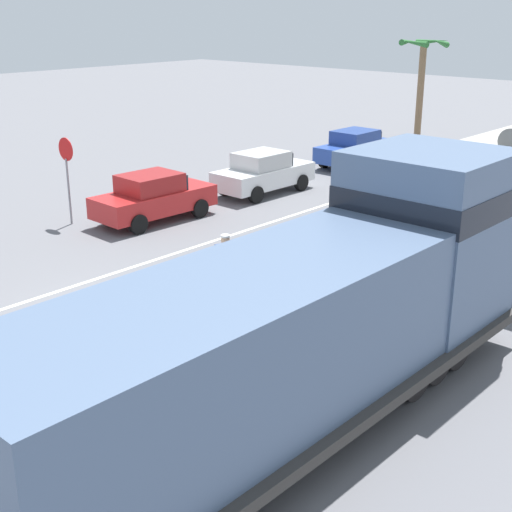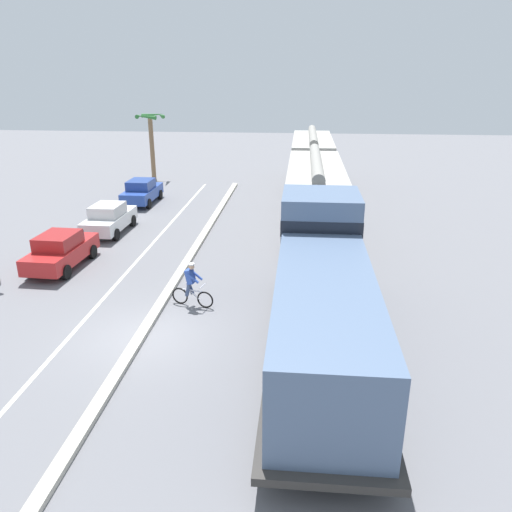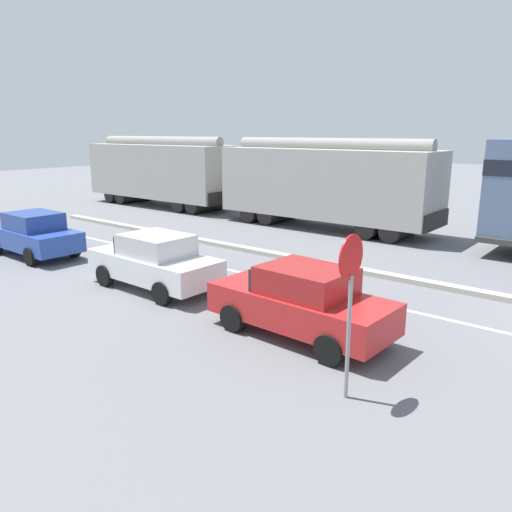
{
  "view_description": "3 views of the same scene",
  "coord_description": "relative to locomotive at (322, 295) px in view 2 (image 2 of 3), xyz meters",
  "views": [
    {
      "loc": [
        12.61,
        -9.01,
        6.87
      ],
      "look_at": [
        1.42,
        3.32,
        1.0
      ],
      "focal_mm": 50.0,
      "sensor_mm": 36.0,
      "label": 1
    },
    {
      "loc": [
        5.16,
        -14.31,
        8.3
      ],
      "look_at": [
        3.55,
        3.15,
        1.83
      ],
      "focal_mm": 35.0,
      "sensor_mm": 36.0,
      "label": 2
    },
    {
      "loc": [
        -14.24,
        0.01,
        4.47
      ],
      "look_at": [
        -4.04,
        8.25,
        1.19
      ],
      "focal_mm": 35.0,
      "sensor_mm": 36.0,
      "label": 3
    }
  ],
  "objects": [
    {
      "name": "lane_stripe",
      "position": [
        -8.3,
        6.04,
        -1.79
      ],
      "size": [
        0.14,
        36.0,
        0.01
      ],
      "primitive_type": "cube",
      "color": "silver",
      "rests_on": "ground"
    },
    {
      "name": "ground_plane",
      "position": [
        -5.9,
        0.04,
        -1.8
      ],
      "size": [
        120.0,
        120.0,
        0.0
      ],
      "primitive_type": "plane",
      "color": "slate"
    },
    {
      "name": "parked_car_blue",
      "position": [
        -11.34,
        17.64,
        -0.98
      ],
      "size": [
        1.87,
        4.22,
        1.62
      ],
      "color": "#28479E",
      "rests_on": "ground"
    },
    {
      "name": "parked_car_white",
      "position": [
        -11.13,
        11.11,
        -0.98
      ],
      "size": [
        1.88,
        4.23,
        1.62
      ],
      "color": "silver",
      "rests_on": "ground"
    },
    {
      "name": "hopper_car_middle",
      "position": [
        -0.0,
        23.76,
        0.28
      ],
      "size": [
        2.9,
        10.6,
        4.18
      ],
      "color": "#A29F97",
      "rests_on": "ground"
    },
    {
      "name": "hopper_car_lead",
      "position": [
        -0.0,
        12.16,
        0.28
      ],
      "size": [
        2.9,
        10.6,
        4.18
      ],
      "color": "#A3A199",
      "rests_on": "ground"
    },
    {
      "name": "parked_car_red",
      "position": [
        -11.37,
        5.85,
        -0.98
      ],
      "size": [
        1.95,
        4.26,
        1.62
      ],
      "color": "red",
      "rests_on": "ground"
    },
    {
      "name": "median_curb",
      "position": [
        -5.9,
        6.04,
        -1.72
      ],
      "size": [
        0.36,
        36.0,
        0.16
      ],
      "primitive_type": "cube",
      "color": "#B2AD9E",
      "rests_on": "ground"
    },
    {
      "name": "cyclist",
      "position": [
        -4.71,
        2.49,
        -0.98
      ],
      "size": [
        1.67,
        0.59,
        1.71
      ],
      "color": "black",
      "rests_on": "ground"
    },
    {
      "name": "palm_tree_near",
      "position": [
        -12.92,
        25.74,
        2.07
      ],
      "size": [
        2.37,
        2.26,
        5.37
      ],
      "color": "#846647",
      "rests_on": "ground"
    },
    {
      "name": "locomotive",
      "position": [
        0.0,
        0.0,
        0.0
      ],
      "size": [
        3.1,
        11.61,
        4.2
      ],
      "color": "slate",
      "rests_on": "ground"
    }
  ]
}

